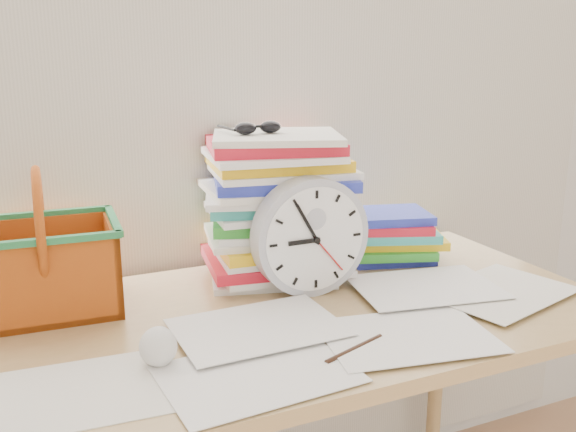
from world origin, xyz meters
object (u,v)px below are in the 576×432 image
desk (283,344)px  paper_stack (275,205)px  book_stack (395,236)px  basket (43,242)px  clock (310,236)px

desk → paper_stack: bearing=70.5°
book_stack → basket: size_ratio=0.85×
clock → book_stack: (0.30, 0.12, -0.07)m
basket → desk: bearing=-22.0°
desk → book_stack: size_ratio=5.51×
paper_stack → clock: (0.02, -0.15, -0.04)m
desk → book_stack: 0.46m
paper_stack → basket: 0.52m
desk → clock: (0.10, 0.07, 0.21)m
clock → basket: 0.56m
paper_stack → desk: bearing=-109.5°
desk → paper_stack: paper_stack is taller
desk → paper_stack: 0.34m
desk → basket: size_ratio=4.69×
basket → clock: bearing=-10.9°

